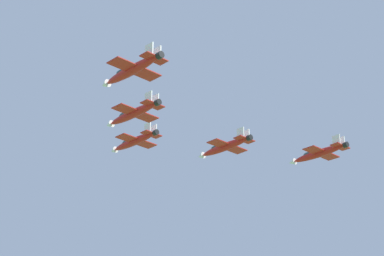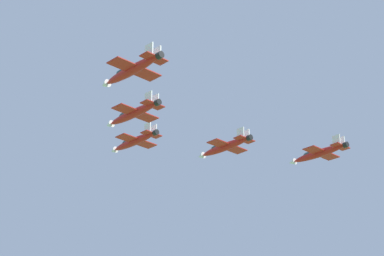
% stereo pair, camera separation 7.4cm
% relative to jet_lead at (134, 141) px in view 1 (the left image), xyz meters
% --- Properties ---
extents(jet_lead, '(11.24, 16.82, 3.78)m').
position_rel_jet_lead_xyz_m(jet_lead, '(0.00, 0.00, 0.00)').
color(jet_lead, red).
extents(jet_left_wingman, '(11.25, 16.82, 3.79)m').
position_rel_jet_lead_xyz_m(jet_left_wingman, '(-5.76, -21.82, -2.76)').
color(jet_left_wingman, red).
extents(jet_right_wingman, '(11.35, 17.03, 3.81)m').
position_rel_jet_lead_xyz_m(jet_right_wingman, '(20.61, -9.20, -2.34)').
color(jet_right_wingman, red).
extents(jet_left_outer, '(11.25, 16.86, 3.78)m').
position_rel_jet_lead_xyz_m(jet_left_outer, '(-11.51, -43.65, -4.00)').
color(jet_left_outer, red).
extents(jet_right_outer, '(10.92, 16.33, 3.68)m').
position_rel_jet_lead_xyz_m(jet_right_outer, '(41.22, -18.39, -4.96)').
color(jet_right_outer, red).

